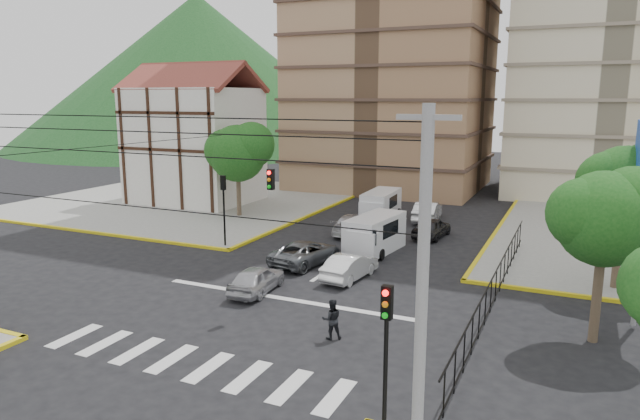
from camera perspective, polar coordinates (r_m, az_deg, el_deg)
The scene contains 23 objects.
ground at distance 26.01m, azimuth -4.72°, elevation -9.68°, with size 160.00×160.00×0.00m, color black.
sidewalk_nw at distance 52.92m, azimuth -13.04°, elevation 0.96°, with size 26.00×26.00×0.15m, color gray.
crosswalk_stripes at distance 21.42m, azimuth -12.87°, elevation -14.69°, with size 12.00×2.40×0.01m, color silver.
stop_line at distance 26.99m, azimuth -3.46°, elevation -8.85°, with size 13.00×0.40×0.01m, color silver.
tudor_building at distance 51.66m, azimuth -12.41°, elevation 6.53°, with size 10.80×8.05×12.23m.
distant_hill at distance 113.21m, azimuth -11.99°, elevation 13.42°, with size 70.00×70.00×28.00m, color #18481A.
park_fence at distance 27.41m, azimuth 17.07°, elevation -9.04°, with size 0.10×22.50×1.66m, color black, non-canonical shape.
tree_park_a at distance 23.54m, azimuth 26.80°, elevation -0.41°, with size 4.41×3.60×6.83m.
tree_park_c at distance 30.46m, azimuth 28.35°, elevation 2.47°, with size 4.65×3.80×7.25m.
tree_tudor at distance 44.35m, azimuth -8.13°, elevation 5.90°, with size 5.39×4.40×7.43m.
traffic_light_se at distance 15.27m, azimuth 6.63°, elevation -12.64°, with size 0.28×0.22×4.40m.
traffic_light_nw at distance 35.60m, azimuth -9.61°, elevation 1.13°, with size 0.28×0.22×4.40m.
traffic_light_hanging at distance 22.80m, azimuth -7.47°, elevation 2.65°, with size 18.00×9.12×0.92m.
utility_pole_se at distance 13.28m, azimuth 10.14°, elevation -8.79°, with size 1.40×0.28×9.00m.
van_right_lane at distance 34.41m, azimuth 5.37°, elevation -2.56°, with size 2.53×5.17×2.24m.
van_left_lane at distance 43.65m, azimuth 6.01°, elevation 0.37°, with size 2.07×4.95×2.21m.
car_silver_front_left at distance 27.78m, azimuth -6.36°, elevation -6.89°, with size 1.55×3.86×1.32m, color #B2B2B7.
car_white_front_right at distance 29.63m, azimuth 3.00°, elevation -5.65°, with size 1.40×4.03×1.33m, color white.
car_grey_mid_left at distance 32.17m, azimuth -1.45°, elevation -4.25°, with size 2.23×4.84×1.35m, color slate.
car_silver_rear_left at distance 39.14m, azimuth 3.37°, elevation -1.41°, with size 1.96×4.83×1.40m, color #B5B5BA.
car_darkgrey_mid_right at distance 38.80m, azimuth 11.10°, elevation -1.73°, with size 1.65×4.10×1.40m, color #252427.
car_white_rear_right at distance 43.77m, azimuth 10.69°, elevation -0.15°, with size 1.62×4.66×1.53m, color silver.
pedestrian_crosswalk at distance 22.51m, azimuth 1.18°, elevation -10.86°, with size 0.78×0.61×1.61m, color black.
Camera 1 is at (12.02, -21.11, 9.28)m, focal length 32.00 mm.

